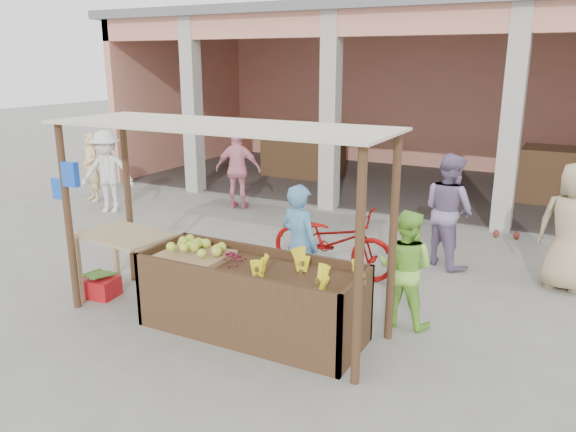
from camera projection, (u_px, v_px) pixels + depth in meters
The scene contains 20 objects.
ground at pixel (217, 323), 6.78m from camera, with size 60.00×60.00×0.00m, color slate.
market_building at pixel (424, 75), 13.65m from camera, with size 14.40×6.40×4.20m.
fruit_stall at pixel (252, 300), 6.45m from camera, with size 2.60×0.95×0.80m, color #523420.
stall_awning at pixel (213, 160), 6.30m from camera, with size 4.09×1.35×2.39m.
banana_heap at pixel (307, 271), 5.94m from camera, with size 1.23×0.67×0.22m, color yellow, non-canonical shape.
melon_tray at pixel (193, 251), 6.60m from camera, with size 0.80×0.69×0.21m.
berry_heap at pixel (231, 257), 6.47m from camera, with size 0.44×0.36×0.14m, color maroon.
side_table at pixel (125, 244), 7.20m from camera, with size 1.23×0.91×0.92m.
papaya_pile at pixel (124, 227), 7.14m from camera, with size 0.65×0.37×0.19m, color #50902F, non-canonical shape.
red_crate at pixel (99, 287), 7.52m from camera, with size 0.49×0.36×0.26m, color #B51319.
plantain_bundle at pixel (98, 275), 7.48m from camera, with size 0.40×0.28×0.08m, color #508B32, non-canonical shape.
produce_sacks at pixel (508, 223), 9.91m from camera, with size 0.75×0.46×0.57m.
vendor_blue at pixel (299, 242), 7.06m from camera, with size 0.64×0.47×1.70m, color #599CCF.
vendor_green at pixel (405, 265), 6.58m from camera, with size 0.71×0.41×1.49m, color #92DE48.
motorcycle at pixel (333, 239), 8.22m from camera, with size 2.02×0.70×1.05m, color #980B08.
shopper_a at pixel (107, 168), 11.50m from camera, with size 1.18×0.59×1.83m, color silver.
shopper_b at pixel (238, 167), 11.80m from camera, with size 1.05×0.56×1.79m, color pink.
shopper_c at pixel (572, 220), 7.54m from camera, with size 0.95×0.62×1.97m, color tan.
shopper_e at pixel (91, 166), 12.47m from camera, with size 0.58×0.44×1.57m, color #EFCB89.
shopper_f at pixel (449, 205), 8.46m from camera, with size 0.93×0.53×1.90m, color gray.
Camera 1 is at (3.63, -5.08, 3.07)m, focal length 35.00 mm.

